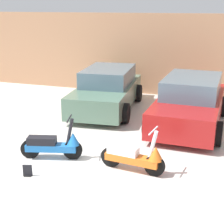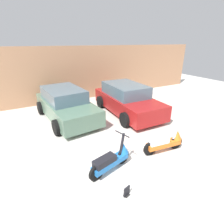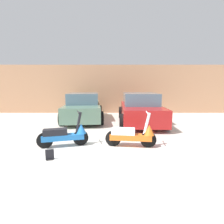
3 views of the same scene
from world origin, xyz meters
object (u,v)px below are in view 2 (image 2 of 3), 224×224
Objects in this scene: scooter_front_left at (112,159)px; placard_near_left_scooter at (127,192)px; scooter_front_right at (165,141)px; car_rear_center at (127,99)px; car_rear_left at (66,105)px.

placard_near_left_scooter is at bearing -113.07° from scooter_front_left.
scooter_front_right reaches higher than placard_near_left_scooter.
car_rear_center is 5.40m from placard_near_left_scooter.
car_rear_center reaches higher than placard_near_left_scooter.
scooter_front_left is at bearing -36.56° from car_rear_center.
car_rear_left is at bearing 123.28° from scooter_front_right.
car_rear_left is 3.04m from car_rear_center.
scooter_front_right is at bearing -10.64° from car_rear_center.
car_rear_left is 1.00× the size of car_rear_center.
scooter_front_right is 2.35m from placard_near_left_scooter.
scooter_front_right is at bearing -16.25° from scooter_front_left.
scooter_front_right is at bearing 21.07° from car_rear_left.
scooter_front_right is (2.00, -0.04, 0.00)m from scooter_front_left.
car_rear_center is at bearing 84.44° from scooter_front_right.
scooter_front_right is 0.35× the size of car_rear_left.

